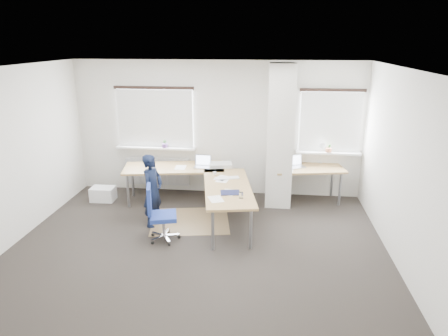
# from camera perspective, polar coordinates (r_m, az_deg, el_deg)

# --- Properties ---
(ground) EXTENTS (6.00, 6.00, 0.00)m
(ground) POSITION_cam_1_polar(r_m,az_deg,el_deg) (6.55, -3.76, -11.25)
(ground) COLOR black
(ground) RESTS_ON ground
(room_shell) EXTENTS (6.04, 5.04, 2.82)m
(room_shell) POSITION_cam_1_polar(r_m,az_deg,el_deg) (6.30, -1.74, 4.72)
(room_shell) COLOR beige
(room_shell) RESTS_ON ground
(floor_mat) EXTENTS (1.56, 1.39, 0.01)m
(floor_mat) POSITION_cam_1_polar(r_m,az_deg,el_deg) (7.43, -4.82, -7.53)
(floor_mat) COLOR olive
(floor_mat) RESTS_ON ground
(white_crate) EXTENTS (0.48, 0.34, 0.28)m
(white_crate) POSITION_cam_1_polar(r_m,az_deg,el_deg) (8.63, -16.88, -3.56)
(white_crate) COLOR white
(white_crate) RESTS_ON ground
(desk_main) EXTENTS (2.82, 2.63, 0.96)m
(desk_main) POSITION_cam_1_polar(r_m,az_deg,el_deg) (7.56, -3.22, -1.38)
(desk_main) COLOR olive
(desk_main) RESTS_ON ground
(desk_side) EXTENTS (1.50, 0.93, 1.22)m
(desk_side) POSITION_cam_1_polar(r_m,az_deg,el_deg) (8.22, 11.94, -0.20)
(desk_side) COLOR olive
(desk_side) RESTS_ON ground
(task_chair) EXTENTS (0.54, 0.52, 0.96)m
(task_chair) POSITION_cam_1_polar(r_m,az_deg,el_deg) (6.72, -8.91, -8.06)
(task_chair) COLOR navy
(task_chair) RESTS_ON ground
(person) EXTENTS (0.44, 0.55, 1.31)m
(person) POSITION_cam_1_polar(r_m,az_deg,el_deg) (7.13, -10.15, -3.18)
(person) COLOR black
(person) RESTS_ON ground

